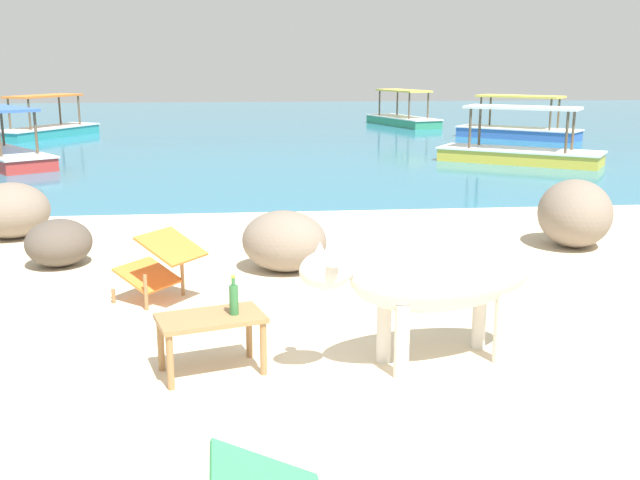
{
  "coord_description": "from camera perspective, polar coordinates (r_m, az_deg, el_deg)",
  "views": [
    {
      "loc": [
        -0.39,
        -4.1,
        2.27
      ],
      "look_at": [
        0.32,
        3.0,
        0.55
      ],
      "focal_mm": 41.4,
      "sensor_mm": 36.0,
      "label": 1
    }
  ],
  "objects": [
    {
      "name": "water_surface",
      "position": [
        26.21,
        -4.88,
        8.54
      ],
      "size": [
        60.0,
        36.0,
        0.03
      ],
      "primitive_type": "cube",
      "color": "teal",
      "rests_on": "ground"
    },
    {
      "name": "shore_rock_flat",
      "position": [
        8.06,
        -2.78,
        -0.08
      ],
      "size": [
        1.2,
        1.13,
        0.67
      ],
      "primitive_type": "ellipsoid",
      "rotation": [
        0.0,
        0.0,
        2.69
      ],
      "color": "gray",
      "rests_on": "sand_beach"
    },
    {
      "name": "boat_red",
      "position": [
        18.22,
        -23.3,
        6.22
      ],
      "size": [
        3.06,
        3.67,
        1.29
      ],
      "rotation": [
        0.0,
        0.0,
        2.19
      ],
      "color": "#C63833",
      "rests_on": "water_surface"
    },
    {
      "name": "shore_rock_large",
      "position": [
        8.77,
        -19.53,
        -0.2
      ],
      "size": [
        0.9,
        0.93,
        0.53
      ],
      "primitive_type": "ellipsoid",
      "rotation": [
        0.0,
        0.0,
        1.29
      ],
      "color": "brown",
      "rests_on": "sand_beach"
    },
    {
      "name": "boat_green",
      "position": [
        27.58,
        6.41,
        9.36
      ],
      "size": [
        2.26,
        3.85,
        1.29
      ],
      "rotation": [
        0.0,
        0.0,
        1.89
      ],
      "color": "#338E66",
      "rests_on": "water_surface"
    },
    {
      "name": "bottle",
      "position": [
        5.41,
        -6.68,
        -4.54
      ],
      "size": [
        0.07,
        0.07,
        0.3
      ],
      "color": "#2D6B38",
      "rests_on": "low_bench_table"
    },
    {
      "name": "deck_chair_far",
      "position": [
        7.15,
        -12.3,
        -1.74
      ],
      "size": [
        0.93,
        0.88,
        0.68
      ],
      "rotation": [
        0.0,
        0.0,
        2.52
      ],
      "color": "olive",
      "rests_on": "sand_beach"
    },
    {
      "name": "boat_yellow",
      "position": [
        17.69,
        15.18,
        6.66
      ],
      "size": [
        3.69,
        3.01,
        1.29
      ],
      "rotation": [
        0.0,
        0.0,
        2.55
      ],
      "color": "gold",
      "rests_on": "water_surface"
    },
    {
      "name": "low_bench_table",
      "position": [
        5.46,
        -8.43,
        -6.54
      ],
      "size": [
        0.85,
        0.64,
        0.44
      ],
      "rotation": [
        0.0,
        0.0,
        0.29
      ],
      "color": "olive",
      "rests_on": "sand_beach"
    },
    {
      "name": "shore_rock_medium",
      "position": [
        9.64,
        19.09,
        1.96
      ],
      "size": [
        1.16,
        1.27,
        0.84
      ],
      "primitive_type": "ellipsoid",
      "rotation": [
        0.0,
        0.0,
        1.28
      ],
      "color": "gray",
      "rests_on": "sand_beach"
    },
    {
      "name": "cow",
      "position": [
        5.54,
        9.13,
        -2.55
      ],
      "size": [
        1.93,
        0.91,
        1.08
      ],
      "rotation": [
        0.0,
        0.0,
        3.38
      ],
      "color": "beige",
      "rests_on": "sand_beach"
    },
    {
      "name": "boat_blue",
      "position": [
        23.53,
        15.06,
        8.27
      ],
      "size": [
        3.55,
        3.26,
        1.29
      ],
      "rotation": [
        0.0,
        0.0,
        2.44
      ],
      "color": "#3866B7",
      "rests_on": "water_surface"
    },
    {
      "name": "sand_beach",
      "position": [
        4.7,
        -0.21,
        -15.08
      ],
      "size": [
        18.0,
        14.0,
        0.04
      ],
      "primitive_type": "cube",
      "color": "beige",
      "rests_on": "ground"
    },
    {
      "name": "boat_teal",
      "position": [
        24.54,
        -20.37,
        8.09
      ],
      "size": [
        2.74,
        3.79,
        1.29
      ],
      "rotation": [
        0.0,
        0.0,
        4.23
      ],
      "color": "teal",
      "rests_on": "water_surface"
    },
    {
      "name": "shore_rock_small",
      "position": [
        10.4,
        -22.79,
        2.12
      ],
      "size": [
        1.38,
        1.37,
        0.72
      ],
      "primitive_type": "ellipsoid",
      "rotation": [
        0.0,
        0.0,
        2.52
      ],
      "color": "gray",
      "rests_on": "sand_beach"
    }
  ]
}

